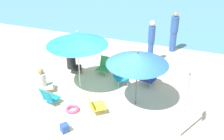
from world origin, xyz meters
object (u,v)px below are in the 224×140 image
(umbrella_teal, at_px, (77,38))
(beach_chair_c, at_px, (120,74))
(beach_chair_e, at_px, (49,97))
(person_c, at_px, (174,32))
(swim_ring, at_px, (73,109))
(warning_sign, at_px, (187,89))
(umbrella_blue, at_px, (138,59))
(beach_chair_b, at_px, (94,104))
(person_a, at_px, (43,81))
(beach_bag, at_px, (65,128))
(beach_chair_a, at_px, (149,76))
(person_b, at_px, (73,63))
(beach_chair_d, at_px, (105,65))
(person_d, at_px, (151,42))

(umbrella_teal, distance_m, beach_chair_c, 2.10)
(beach_chair_c, bearing_deg, beach_chair_e, -79.17)
(person_c, distance_m, swim_ring, 6.06)
(warning_sign, bearing_deg, beach_chair_e, 176.66)
(umbrella_blue, bearing_deg, beach_chair_b, -140.12)
(swim_ring, bearing_deg, umbrella_blue, 30.80)
(beach_chair_e, height_order, swim_ring, beach_chair_e)
(umbrella_teal, bearing_deg, person_a, -146.46)
(beach_bag, bearing_deg, beach_chair_a, 64.98)
(umbrella_teal, relative_size, person_b, 2.38)
(beach_chair_c, bearing_deg, umbrella_teal, -96.41)
(beach_chair_b, relative_size, warning_sign, 0.30)
(beach_chair_a, distance_m, beach_chair_c, 1.04)
(umbrella_teal, bearing_deg, beach_chair_e, -109.75)
(person_a, distance_m, person_b, 1.59)
(beach_chair_c, relative_size, beach_chair_e, 1.17)
(beach_chair_d, bearing_deg, person_d, 138.24)
(beach_chair_e, distance_m, person_b, 2.17)
(person_b, height_order, person_c, person_c)
(beach_chair_a, xyz_separation_m, person_a, (-3.22, -1.80, 0.14))
(umbrella_teal, relative_size, beach_chair_d, 3.45)
(beach_chair_e, distance_m, person_c, 6.35)
(person_b, bearing_deg, beach_chair_c, -20.61)
(person_a, bearing_deg, person_b, 46.50)
(beach_chair_b, bearing_deg, umbrella_teal, 92.07)
(umbrella_blue, relative_size, warning_sign, 0.78)
(beach_chair_d, relative_size, beach_chair_e, 0.97)
(umbrella_blue, xyz_separation_m, person_d, (-0.25, 2.99, -0.66))
(beach_chair_c, height_order, beach_chair_e, beach_chair_c)
(beach_chair_c, xyz_separation_m, beach_chair_e, (-1.65, -2.09, -0.03))
(beach_chair_d, bearing_deg, person_a, -30.77)
(beach_chair_e, bearing_deg, beach_chair_d, -3.17)
(person_b, xyz_separation_m, person_d, (2.59, 1.86, 0.52))
(person_d, xyz_separation_m, warning_sign, (1.81, -4.03, 0.55))
(beach_chair_b, distance_m, beach_chair_d, 2.56)
(beach_chair_b, bearing_deg, beach_chair_e, 144.36)
(beach_chair_c, distance_m, swim_ring, 2.28)
(umbrella_teal, bearing_deg, umbrella_blue, -7.13)
(person_d, height_order, warning_sign, warning_sign)
(beach_chair_b, distance_m, beach_chair_c, 1.96)
(beach_chair_a, xyz_separation_m, person_b, (-2.92, -0.24, 0.14))
(beach_chair_a, height_order, beach_chair_b, beach_chair_b)
(swim_ring, bearing_deg, beach_chair_d, 89.46)
(beach_chair_b, bearing_deg, person_c, 34.28)
(beach_chair_a, bearing_deg, person_a, -46.14)
(beach_chair_b, relative_size, person_c, 0.41)
(warning_sign, height_order, swim_ring, warning_sign)
(beach_chair_d, xyz_separation_m, warning_sign, (3.26, -2.63, 1.20))
(person_a, bearing_deg, umbrella_teal, 0.84)
(umbrella_blue, height_order, person_d, umbrella_blue)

